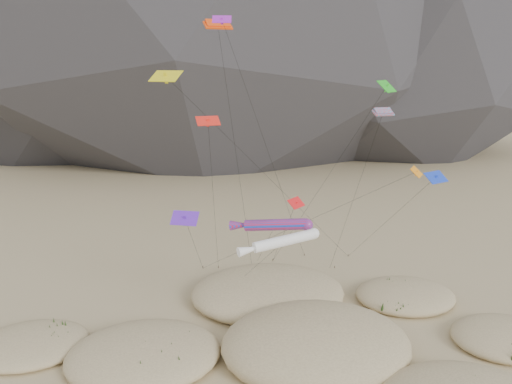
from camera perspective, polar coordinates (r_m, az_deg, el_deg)
dunes at (r=44.87m, az=2.88°, el=-17.59°), size 52.20×36.19×4.52m
dune_grass at (r=43.78m, az=4.48°, el=-18.38°), size 41.73×28.80×1.51m
kite_stakes at (r=62.76m, az=2.20°, el=-8.46°), size 19.18×8.19×0.30m
rainbow_tube_kite at (r=44.75m, az=1.92°, el=-3.78°), size 7.21×19.24×11.42m
white_tube_kite at (r=41.55m, az=2.92°, el=-5.68°), size 7.35×15.88×11.01m
orange_parafoil at (r=49.91m, az=-4.32°, el=18.18°), size 5.88×8.12×28.68m
multi_parafoil at (r=45.31m, az=14.18°, el=8.40°), size 1.98×14.71×20.90m
delta_kites at (r=45.39m, az=3.74°, el=5.83°), size 25.96×23.01×28.59m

